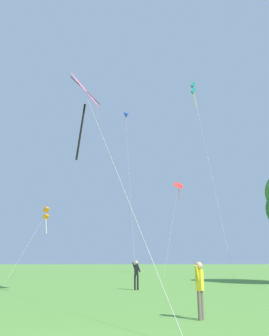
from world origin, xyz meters
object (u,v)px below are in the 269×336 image
object	(u,v)px
kite_red_high	(178,189)
kite_blue_delta	(125,114)
kite_pink_low	(84,106)
person_foreground_watcher	(200,284)
person_far_back	(136,272)
kite_orange_box	(46,214)
kite_teal_box	(193,90)

from	to	relation	value
kite_red_high	kite_blue_delta	xyz separation A→B (m)	(-7.68, 0.77, 11.99)
kite_pink_low	kite_red_high	bearing A→B (deg)	73.38
kite_pink_low	person_foreground_watcher	bearing A→B (deg)	-53.38
kite_red_high	person_far_back	bearing A→B (deg)	-103.93
kite_orange_box	person_far_back	bearing A→B (deg)	-61.68
person_foreground_watcher	person_far_back	size ratio (longest dim) A/B	0.97
kite_blue_delta	kite_orange_box	xyz separation A→B (m)	(-8.82, -10.29, -16.86)
kite_teal_box	kite_blue_delta	bearing A→B (deg)	133.33
kite_teal_box	person_far_back	xyz separation A→B (m)	(-7.92, -18.95, -21.99)
kite_red_high	kite_blue_delta	world-z (taller)	kite_blue_delta
person_foreground_watcher	person_far_back	world-z (taller)	person_far_back
kite_pink_low	kite_orange_box	world-z (taller)	kite_pink_low
kite_orange_box	person_foreground_watcher	world-z (taller)	kite_orange_box
kite_pink_low	kite_teal_box	bearing A→B (deg)	65.65
kite_pink_low	kite_blue_delta	distance (m)	36.01
kite_red_high	person_foreground_watcher	world-z (taller)	kite_red_high
kite_pink_low	person_foreground_watcher	size ratio (longest dim) A/B	7.06
kite_red_high	kite_blue_delta	distance (m)	14.26
kite_red_high	kite_blue_delta	size ratio (longest dim) A/B	0.53
kite_red_high	person_foreground_watcher	bearing A→B (deg)	-97.88
person_foreground_watcher	person_far_back	xyz separation A→B (m)	(-1.55, 10.60, 0.03)
kite_blue_delta	person_far_back	distance (m)	36.22
kite_teal_box	person_foreground_watcher	distance (m)	37.40
person_far_back	kite_blue_delta	bearing A→B (deg)	91.75
person_far_back	kite_teal_box	bearing A→B (deg)	67.33
kite_red_high	kite_orange_box	world-z (taller)	kite_red_high
kite_pink_low	kite_red_high	size ratio (longest dim) A/B	0.87
kite_pink_low	person_foreground_watcher	xyz separation A→B (m)	(4.35, -5.86, -8.41)
kite_pink_low	kite_red_high	world-z (taller)	kite_red_high
kite_orange_box	kite_blue_delta	bearing A→B (deg)	49.39
kite_teal_box	person_far_back	bearing A→B (deg)	-112.67
person_foreground_watcher	kite_pink_low	bearing A→B (deg)	126.62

